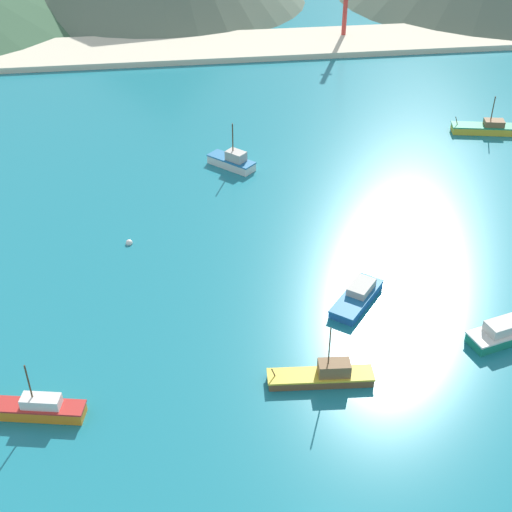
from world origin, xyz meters
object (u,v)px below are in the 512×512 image
object	(u,v)px
fishing_boat_2	(232,161)
fishing_boat_7	(324,375)
fishing_boat_4	(32,408)
fishing_boat_0	(486,128)
fishing_boat_8	(358,296)
buoy_2	(129,243)
fishing_boat_9	(508,331)

from	to	relation	value
fishing_boat_2	fishing_boat_7	size ratio (longest dim) A/B	0.68
fishing_boat_7	fishing_boat_4	bearing A→B (deg)	-178.73
fishing_boat_0	fishing_boat_8	bearing A→B (deg)	-128.37
fishing_boat_0	fishing_boat_7	size ratio (longest dim) A/B	1.05
fishing_boat_2	fishing_boat_4	bearing A→B (deg)	-116.83
fishing_boat_8	fishing_boat_2	bearing A→B (deg)	106.86
fishing_boat_2	buoy_2	size ratio (longest dim) A/B	8.27
fishing_boat_2	fishing_boat_7	xyz separation A→B (m)	(4.00, -47.36, -0.22)
fishing_boat_7	fishing_boat_9	bearing A→B (deg)	10.03
fishing_boat_9	fishing_boat_8	bearing A→B (deg)	149.60
fishing_boat_0	buoy_2	size ratio (longest dim) A/B	12.79
buoy_2	fishing_boat_9	bearing A→B (deg)	-30.71
fishing_boat_8	fishing_boat_0	bearing A→B (deg)	51.63
buoy_2	fishing_boat_0	bearing A→B (deg)	23.81
fishing_boat_0	fishing_boat_7	bearing A→B (deg)	-126.39
fishing_boat_9	buoy_2	xyz separation A→B (m)	(-40.64, 24.14, -0.77)
fishing_boat_8	buoy_2	distance (m)	30.60
fishing_boat_0	fishing_boat_9	xyz separation A→B (m)	(-18.83, -50.38, 0.07)
fishing_boat_7	buoy_2	world-z (taller)	fishing_boat_7
fishing_boat_4	fishing_boat_0	bearing A→B (deg)	38.77
fishing_boat_7	fishing_boat_8	xyz separation A→B (m)	(6.67, 12.16, -0.09)
fishing_boat_4	fishing_boat_8	xyz separation A→B (m)	(34.94, 12.79, -0.17)
fishing_boat_0	fishing_boat_7	xyz separation A→B (m)	(-39.87, -54.10, -0.02)
fishing_boat_4	fishing_boat_7	world-z (taller)	fishing_boat_7
fishing_boat_2	fishing_boat_4	size ratio (longest dim) A/B	0.68
fishing_boat_7	fishing_boat_9	world-z (taller)	fishing_boat_7
fishing_boat_2	fishing_boat_0	bearing A→B (deg)	8.75
fishing_boat_0	fishing_boat_2	world-z (taller)	fishing_boat_2
fishing_boat_0	fishing_boat_9	world-z (taller)	fishing_boat_0
fishing_boat_0	fishing_boat_2	distance (m)	44.39
fishing_boat_4	fishing_boat_9	bearing A→B (deg)	5.04
fishing_boat_8	buoy_2	bearing A→B (deg)	149.12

